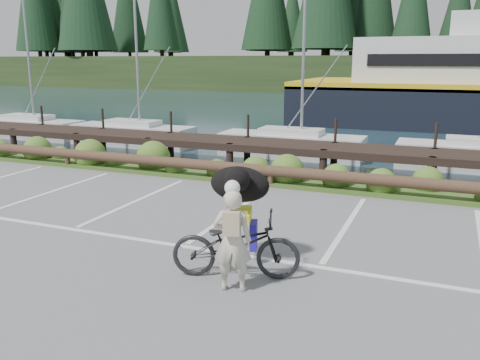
% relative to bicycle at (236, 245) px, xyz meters
% --- Properties ---
extents(ground, '(72.00, 72.00, 0.00)m').
position_rel_bicycle_xyz_m(ground, '(-1.43, 1.28, -0.54)').
color(ground, '#5D5C5F').
extents(harbor_backdrop, '(170.00, 160.00, 30.00)m').
position_rel_bicycle_xyz_m(harbor_backdrop, '(-1.03, 79.70, -0.54)').
color(harbor_backdrop, '#172C38').
rests_on(harbor_backdrop, ground).
extents(vegetation_strip, '(34.00, 1.60, 0.10)m').
position_rel_bicycle_xyz_m(vegetation_strip, '(-1.43, 6.58, -0.49)').
color(vegetation_strip, '#3D5B21').
rests_on(vegetation_strip, ground).
extents(log_rail, '(32.00, 0.30, 0.60)m').
position_rel_bicycle_xyz_m(log_rail, '(-1.43, 5.88, -0.54)').
color(log_rail, '#443021').
rests_on(log_rail, ground).
extents(bicycle, '(2.17, 1.28, 1.08)m').
position_rel_bicycle_xyz_m(bicycle, '(0.00, 0.00, 0.00)').
color(bicycle, black).
rests_on(bicycle, ground).
extents(cyclist, '(0.66, 0.53, 1.58)m').
position_rel_bicycle_xyz_m(cyclist, '(0.14, -0.46, 0.25)').
color(cyclist, beige).
rests_on(cyclist, ground).
extents(dog, '(0.80, 1.15, 0.61)m').
position_rel_bicycle_xyz_m(dog, '(-0.19, 0.63, 0.84)').
color(dog, black).
rests_on(dog, bicycle).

